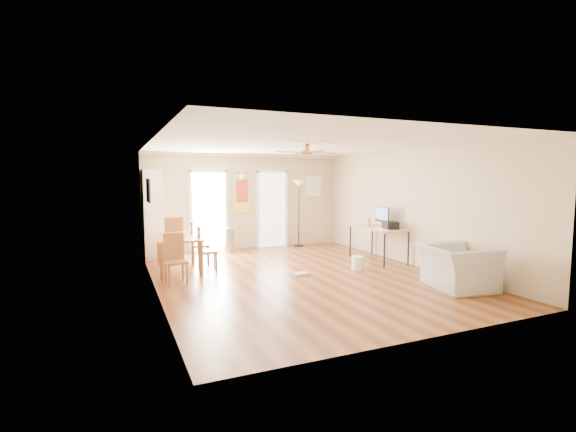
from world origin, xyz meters
name	(u,v)px	position (x,y,z in m)	size (l,w,h in m)	color
floor	(300,276)	(0.00, 0.00, 0.00)	(7.00, 7.00, 0.00)	brown
ceiling	(300,144)	(0.00, 0.00, 2.60)	(5.50, 7.00, 0.00)	silver
wall_back	(246,201)	(0.00, 3.50, 1.30)	(5.50, 0.04, 2.60)	beige
wall_front	(425,234)	(0.00, -3.50, 1.30)	(5.50, 0.04, 2.60)	beige
wall_left	(154,216)	(-2.75, 0.00, 1.30)	(0.04, 7.00, 2.60)	beige
wall_right	(411,207)	(2.75, 0.00, 1.30)	(0.04, 7.00, 2.60)	beige
crown_molding	(300,147)	(0.00, 0.00, 2.56)	(5.50, 7.00, 0.08)	white
kitchen_doorway	(209,212)	(-1.05, 3.48, 1.05)	(0.90, 0.10, 2.10)	white
bathroom_doorway	(272,210)	(0.75, 3.48, 1.05)	(0.80, 0.10, 2.10)	white
wall_decal	(242,192)	(-0.13, 3.48, 1.55)	(0.46, 0.03, 1.10)	red
ac_grille	(313,186)	(2.05, 3.47, 1.70)	(0.50, 0.04, 0.60)	white
framed_poster	(148,190)	(-2.73, 1.40, 1.70)	(0.04, 0.66, 0.48)	black
ceiling_fan	(307,152)	(0.00, -0.30, 2.43)	(1.24, 1.24, 0.20)	#593819
bookshelf	(152,214)	(-2.51, 3.17, 1.08)	(0.43, 0.97, 2.16)	silver
dining_table	(179,253)	(-2.15, 1.45, 0.37)	(0.88, 1.46, 0.73)	#AB7337
dining_chair_right_a	(200,243)	(-1.60, 1.91, 0.48)	(0.40, 0.40, 0.97)	olive
dining_chair_right_b	(207,249)	(-1.60, 1.16, 0.47)	(0.39, 0.39, 0.94)	#93562F
dining_chair_near	(176,259)	(-2.36, 0.35, 0.46)	(0.38, 0.38, 0.93)	#975F30
dining_chair_far	(171,239)	(-2.15, 2.55, 0.52)	(0.43, 0.43, 1.04)	#8F5F2E
trash_can	(229,240)	(-0.59, 3.18, 0.31)	(0.28, 0.28, 0.61)	silver
torchiere_lamp	(299,213)	(1.46, 3.19, 0.94)	(0.36, 0.36, 1.89)	black
computer_desk	(378,244)	(2.33, 0.64, 0.39)	(0.73, 1.46, 0.78)	#A38358
imac	(382,217)	(2.47, 0.68, 1.02)	(0.07, 0.52, 0.48)	black
keyboard	(381,229)	(2.20, 0.34, 0.79)	(0.14, 0.44, 0.02)	white
printer	(391,225)	(2.45, 0.33, 0.87)	(0.29, 0.33, 0.17)	black
orange_bottle	(369,222)	(2.30, 0.96, 0.89)	(0.07, 0.07, 0.21)	orange
wastebasket_a	(358,263)	(1.36, 0.01, 0.14)	(0.25, 0.25, 0.29)	silver
floor_cloth	(301,274)	(0.04, 0.05, 0.02)	(0.30, 0.23, 0.04)	#999A95
armchair	(456,267)	(2.15, -1.94, 0.38)	(1.17, 1.02, 0.76)	#A9A9A4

